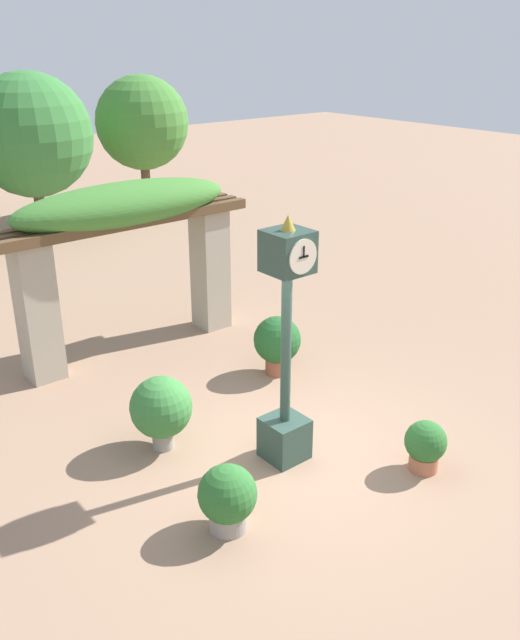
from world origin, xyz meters
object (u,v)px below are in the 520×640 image
potted_plant_near_left (425,445)px  potted_plant_far_left (227,497)px  potted_plant_near_right (161,408)px  pedestal_clock (286,354)px  potted_plant_far_right (277,342)px

potted_plant_near_left → potted_plant_far_left: 2.67m
potted_plant_near_right → potted_plant_far_left: size_ratio=1.28×
potted_plant_near_left → potted_plant_far_left: size_ratio=0.85×
potted_plant_near_left → potted_plant_near_right: bearing=132.2°
pedestal_clock → potted_plant_near_right: (-1.11, 1.19, -0.90)m
potted_plant_near_right → potted_plant_far_right: 2.66m
potted_plant_near_left → potted_plant_far_left: bearing=165.3°
potted_plant_far_left → potted_plant_near_right: bearing=80.7°
potted_plant_near_left → potted_plant_near_right: (-2.28, 2.52, 0.23)m
potted_plant_near_left → pedestal_clock: bearing=131.5°
potted_plant_near_right → potted_plant_far_right: (2.58, 0.67, -0.04)m
potted_plant_near_left → potted_plant_far_right: potted_plant_far_right is taller
pedestal_clock → potted_plant_far_right: pedestal_clock is taller
potted_plant_near_left → potted_plant_far_right: 3.20m
potted_plant_far_left → potted_plant_near_left: bearing=-14.7°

